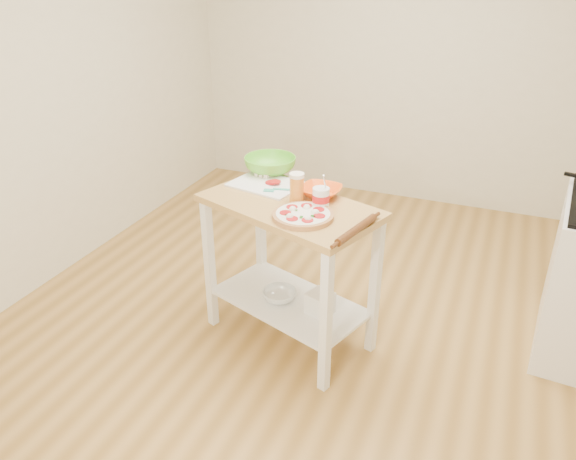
% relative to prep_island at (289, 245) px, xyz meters
% --- Properties ---
extents(room_shell, '(4.04, 4.54, 2.74)m').
position_rel_prep_island_xyz_m(room_shell, '(0.14, 0.20, 0.71)').
color(room_shell, '#AB7F3F').
rests_on(room_shell, ground).
extents(prep_island, '(1.11, 0.84, 0.90)m').
position_rel_prep_island_xyz_m(prep_island, '(0.00, 0.00, 0.00)').
color(prep_island, tan).
rests_on(prep_island, ground).
extents(pizza, '(0.32, 0.32, 0.05)m').
position_rel_prep_island_xyz_m(pizza, '(0.14, -0.14, 0.28)').
color(pizza, tan).
rests_on(pizza, prep_island).
extents(cutting_board, '(0.45, 0.37, 0.04)m').
position_rel_prep_island_xyz_m(cutting_board, '(-0.23, 0.20, 0.27)').
color(cutting_board, white).
rests_on(cutting_board, prep_island).
extents(spatula, '(0.15, 0.08, 0.01)m').
position_rel_prep_island_xyz_m(spatula, '(-0.13, 0.11, 0.28)').
color(spatula, teal).
rests_on(spatula, cutting_board).
extents(knife, '(0.27, 0.08, 0.01)m').
position_rel_prep_island_xyz_m(knife, '(-0.31, 0.37, 0.28)').
color(knife, silver).
rests_on(knife, cutting_board).
extents(orange_bowl, '(0.24, 0.24, 0.06)m').
position_rel_prep_island_xyz_m(orange_bowl, '(0.13, 0.16, 0.29)').
color(orange_bowl, '#FF5E16').
rests_on(orange_bowl, prep_island).
extents(green_bowl, '(0.44, 0.44, 0.10)m').
position_rel_prep_island_xyz_m(green_bowl, '(-0.29, 0.40, 0.31)').
color(green_bowl, '#5FBF2E').
rests_on(green_bowl, prep_island).
extents(beer_pint, '(0.08, 0.08, 0.17)m').
position_rel_prep_island_xyz_m(beer_pint, '(0.03, 0.04, 0.35)').
color(beer_pint, orange).
rests_on(beer_pint, prep_island).
extents(yogurt_tub, '(0.09, 0.09, 0.20)m').
position_rel_prep_island_xyz_m(yogurt_tub, '(0.18, 0.02, 0.32)').
color(yogurt_tub, white).
rests_on(yogurt_tub, prep_island).
extents(rolling_pin, '(0.12, 0.35, 0.04)m').
position_rel_prep_island_xyz_m(rolling_pin, '(0.44, -0.21, 0.28)').
color(rolling_pin, '#582F14').
rests_on(rolling_pin, prep_island).
extents(shelf_glass_bowl, '(0.26, 0.26, 0.06)m').
position_rel_prep_island_xyz_m(shelf_glass_bowl, '(-0.06, -0.02, -0.35)').
color(shelf_glass_bowl, silver).
rests_on(shelf_glass_bowl, prep_island).
extents(shelf_bin, '(0.17, 0.17, 0.13)m').
position_rel_prep_island_xyz_m(shelf_bin, '(0.21, -0.05, -0.31)').
color(shelf_bin, white).
rests_on(shelf_bin, prep_island).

